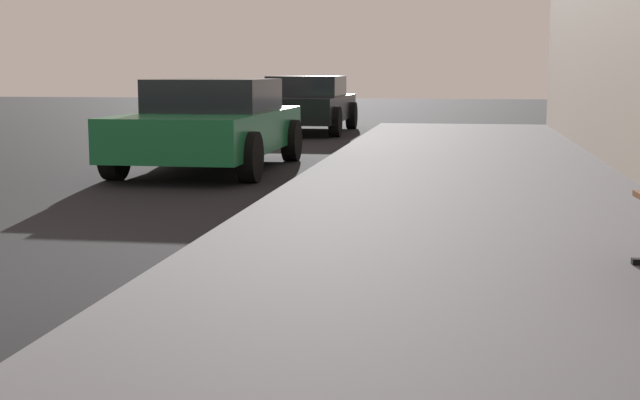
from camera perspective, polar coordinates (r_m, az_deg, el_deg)
sidewalk at (r=5.29m, az=9.78°, el=-6.09°), size 4.00×32.00×0.15m
car_green at (r=12.61m, az=-6.99°, el=4.92°), size 2.00×4.27×1.27m
car_black at (r=20.27m, az=-0.91°, el=6.24°), size 1.99×4.35×1.27m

